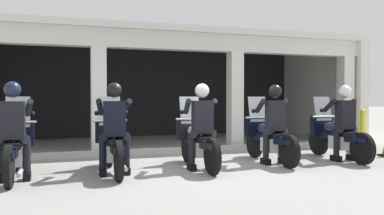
% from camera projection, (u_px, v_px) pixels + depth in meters
% --- Properties ---
extents(ground_plane, '(80.00, 80.00, 0.00)m').
position_uv_depth(ground_plane, '(160.00, 148.00, 10.38)').
color(ground_plane, gray).
extents(station_building, '(11.76, 4.45, 3.13)m').
position_uv_depth(station_building, '(151.00, 75.00, 12.03)').
color(station_building, black).
rests_on(station_building, ground).
extents(kerb_strip, '(11.26, 0.24, 0.12)m').
position_uv_depth(kerb_strip, '(176.00, 150.00, 9.44)').
color(kerb_strip, '#B7B5AD').
rests_on(kerb_strip, ground).
extents(motorcycle_far_left, '(0.62, 2.04, 1.35)m').
position_uv_depth(motorcycle_far_left, '(15.00, 147.00, 6.49)').
color(motorcycle_far_left, black).
rests_on(motorcycle_far_left, ground).
extents(police_officer_far_left, '(0.63, 0.61, 1.58)m').
position_uv_depth(police_officer_far_left, '(13.00, 122.00, 6.21)').
color(police_officer_far_left, black).
rests_on(police_officer_far_left, ground).
extents(motorcycle_left, '(0.62, 2.04, 1.35)m').
position_uv_depth(motorcycle_left, '(113.00, 144.00, 6.98)').
color(motorcycle_left, black).
rests_on(motorcycle_left, ground).
extents(police_officer_left, '(0.63, 0.61, 1.58)m').
position_uv_depth(police_officer_left, '(114.00, 120.00, 6.70)').
color(police_officer_left, black).
rests_on(police_officer_left, ground).
extents(motorcycle_center, '(0.62, 2.04, 1.35)m').
position_uv_depth(motorcycle_center, '(197.00, 141.00, 7.47)').
color(motorcycle_center, black).
rests_on(motorcycle_center, ground).
extents(police_officer_center, '(0.63, 0.61, 1.58)m').
position_uv_depth(police_officer_center, '(202.00, 119.00, 7.19)').
color(police_officer_center, black).
rests_on(police_officer_center, ground).
extents(motorcycle_right, '(0.62, 2.04, 1.35)m').
position_uv_depth(motorcycle_right, '(268.00, 138.00, 8.09)').
color(motorcycle_right, black).
rests_on(motorcycle_right, ground).
extents(police_officer_right, '(0.63, 0.61, 1.58)m').
position_uv_depth(police_officer_right, '(275.00, 117.00, 7.81)').
color(police_officer_right, black).
rests_on(police_officer_right, ground).
extents(motorcycle_far_right, '(0.62, 2.04, 1.35)m').
position_uv_depth(motorcycle_far_right, '(335.00, 136.00, 8.49)').
color(motorcycle_far_right, black).
rests_on(motorcycle_far_right, ground).
extents(police_officer_far_right, '(0.63, 0.61, 1.58)m').
position_uv_depth(police_officer_far_right, '(344.00, 116.00, 8.21)').
color(police_officer_far_right, black).
rests_on(police_officer_far_right, ground).
extents(bollard_kerbside, '(0.14, 0.14, 1.01)m').
position_uv_depth(bollard_kerbside, '(363.00, 127.00, 10.91)').
color(bollard_kerbside, yellow).
rests_on(bollard_kerbside, ground).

